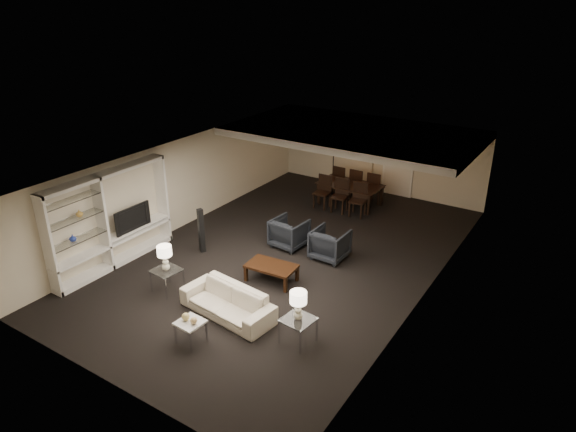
# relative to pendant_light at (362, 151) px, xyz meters

# --- Properties ---
(floor) EXTENTS (11.00, 11.00, 0.00)m
(floor) POSITION_rel_pendant_light_xyz_m (-0.30, -3.50, -1.92)
(floor) COLOR black
(floor) RESTS_ON ground
(ceiling) EXTENTS (7.00, 11.00, 0.02)m
(ceiling) POSITION_rel_pendant_light_xyz_m (-0.30, -3.50, 0.58)
(ceiling) COLOR silver
(ceiling) RESTS_ON ground
(wall_back) EXTENTS (7.00, 0.02, 2.50)m
(wall_back) POSITION_rel_pendant_light_xyz_m (-0.30, 2.00, -0.67)
(wall_back) COLOR beige
(wall_back) RESTS_ON ground
(wall_front) EXTENTS (7.00, 0.02, 2.50)m
(wall_front) POSITION_rel_pendant_light_xyz_m (-0.30, -9.00, -0.67)
(wall_front) COLOR beige
(wall_front) RESTS_ON ground
(wall_left) EXTENTS (0.02, 11.00, 2.50)m
(wall_left) POSITION_rel_pendant_light_xyz_m (-3.80, -3.50, -0.67)
(wall_left) COLOR beige
(wall_left) RESTS_ON ground
(wall_right) EXTENTS (0.02, 11.00, 2.50)m
(wall_right) POSITION_rel_pendant_light_xyz_m (3.20, -3.50, -0.67)
(wall_right) COLOR beige
(wall_right) RESTS_ON ground
(ceiling_soffit) EXTENTS (7.00, 4.00, 0.20)m
(ceiling_soffit) POSITION_rel_pendant_light_xyz_m (-0.30, 0.00, 0.48)
(ceiling_soffit) COLOR silver
(ceiling_soffit) RESTS_ON ceiling
(curtains) EXTENTS (1.50, 0.12, 2.40)m
(curtains) POSITION_rel_pendant_light_xyz_m (-1.20, 1.92, -0.72)
(curtains) COLOR beige
(curtains) RESTS_ON wall_back
(door) EXTENTS (0.90, 0.05, 2.10)m
(door) POSITION_rel_pendant_light_xyz_m (0.40, 1.97, -0.87)
(door) COLOR silver
(door) RESTS_ON wall_back
(painting) EXTENTS (0.95, 0.04, 0.65)m
(painting) POSITION_rel_pendant_light_xyz_m (1.80, 1.96, -0.37)
(painting) COLOR #142D38
(painting) RESTS_ON wall_back
(media_unit) EXTENTS (0.38, 3.40, 2.35)m
(media_unit) POSITION_rel_pendant_light_xyz_m (-3.61, -6.10, -0.74)
(media_unit) COLOR white
(media_unit) RESTS_ON wall_left
(pendant_light) EXTENTS (0.52, 0.52, 0.24)m
(pendant_light) POSITION_rel_pendant_light_xyz_m (0.00, 0.00, 0.00)
(pendant_light) COLOR #D8591E
(pendant_light) RESTS_ON ceiling_soffit
(sofa) EXTENTS (2.15, 1.04, 0.60)m
(sofa) POSITION_rel_pendant_light_xyz_m (0.03, -6.32, -1.62)
(sofa) COLOR beige
(sofa) RESTS_ON floor
(coffee_table) EXTENTS (1.18, 0.75, 0.41)m
(coffee_table) POSITION_rel_pendant_light_xyz_m (0.03, -4.72, -1.72)
(coffee_table) COLOR black
(coffee_table) RESTS_ON floor
(armchair_left) EXTENTS (0.88, 0.90, 0.77)m
(armchair_left) POSITION_rel_pendant_light_xyz_m (-0.57, -3.02, -1.54)
(armchair_left) COLOR black
(armchair_left) RESTS_ON floor
(armchair_right) EXTENTS (0.83, 0.86, 0.77)m
(armchair_right) POSITION_rel_pendant_light_xyz_m (0.63, -3.02, -1.54)
(armchair_right) COLOR black
(armchair_right) RESTS_ON floor
(side_table_left) EXTENTS (0.62, 0.62, 0.53)m
(side_table_left) POSITION_rel_pendant_light_xyz_m (-1.67, -6.32, -1.66)
(side_table_left) COLOR silver
(side_table_left) RESTS_ON floor
(side_table_right) EXTENTS (0.63, 0.63, 0.53)m
(side_table_right) POSITION_rel_pendant_light_xyz_m (1.73, -6.32, -1.66)
(side_table_right) COLOR white
(side_table_right) RESTS_ON floor
(table_lamp_left) EXTENTS (0.34, 0.34, 0.59)m
(table_lamp_left) POSITION_rel_pendant_light_xyz_m (-1.67, -6.32, -1.10)
(table_lamp_left) COLOR beige
(table_lamp_left) RESTS_ON side_table_left
(table_lamp_right) EXTENTS (0.33, 0.33, 0.59)m
(table_lamp_right) POSITION_rel_pendant_light_xyz_m (1.73, -6.32, -1.10)
(table_lamp_right) COLOR beige
(table_lamp_right) RESTS_ON side_table_right
(marble_table) EXTENTS (0.51, 0.51, 0.47)m
(marble_table) POSITION_rel_pendant_light_xyz_m (0.03, -7.42, -1.68)
(marble_table) COLOR silver
(marble_table) RESTS_ON floor
(gold_gourd_a) EXTENTS (0.15, 0.15, 0.15)m
(gold_gourd_a) POSITION_rel_pendant_light_xyz_m (-0.07, -7.42, -1.37)
(gold_gourd_a) COLOR #D0BC6E
(gold_gourd_a) RESTS_ON marble_table
(gold_gourd_b) EXTENTS (0.13, 0.13, 0.13)m
(gold_gourd_b) POSITION_rel_pendant_light_xyz_m (0.13, -7.42, -1.38)
(gold_gourd_b) COLOR #DAB373
(gold_gourd_b) RESTS_ON marble_table
(television) EXTENTS (1.05, 0.14, 0.61)m
(television) POSITION_rel_pendant_light_xyz_m (-3.58, -5.58, -0.87)
(television) COLOR black
(television) RESTS_ON media_unit
(vase_blue) EXTENTS (0.16, 0.16, 0.16)m
(vase_blue) POSITION_rel_pendant_light_xyz_m (-3.61, -7.16, -0.78)
(vase_blue) COLOR #233697
(vase_blue) RESTS_ON media_unit
(vase_amber) EXTENTS (0.16, 0.16, 0.16)m
(vase_amber) POSITION_rel_pendant_light_xyz_m (-3.61, -6.89, -0.28)
(vase_amber) COLOR gold
(vase_amber) RESTS_ON media_unit
(floor_speaker) EXTENTS (0.17, 0.17, 1.18)m
(floor_speaker) POSITION_rel_pendant_light_xyz_m (-2.28, -4.48, -1.33)
(floor_speaker) COLOR black
(floor_speaker) RESTS_ON floor
(dining_table) EXTENTS (1.96, 1.12, 0.68)m
(dining_table) POSITION_rel_pendant_light_xyz_m (-0.52, 0.36, -1.58)
(dining_table) COLOR black
(dining_table) RESTS_ON floor
(chair_nl) EXTENTS (0.48, 0.48, 1.01)m
(chair_nl) POSITION_rel_pendant_light_xyz_m (-1.12, -0.29, -1.42)
(chair_nl) COLOR black
(chair_nl) RESTS_ON floor
(chair_nm) EXTENTS (0.51, 0.51, 1.01)m
(chair_nm) POSITION_rel_pendant_light_xyz_m (-0.52, -0.29, -1.42)
(chair_nm) COLOR black
(chair_nm) RESTS_ON floor
(chair_nr) EXTENTS (0.52, 0.52, 1.01)m
(chair_nr) POSITION_rel_pendant_light_xyz_m (0.08, -0.29, -1.42)
(chair_nr) COLOR black
(chair_nr) RESTS_ON floor
(chair_fl) EXTENTS (0.49, 0.49, 1.01)m
(chair_fl) POSITION_rel_pendant_light_xyz_m (-1.12, 1.01, -1.42)
(chair_fl) COLOR black
(chair_fl) RESTS_ON floor
(chair_fm) EXTENTS (0.47, 0.47, 1.01)m
(chair_fm) POSITION_rel_pendant_light_xyz_m (-0.52, 1.01, -1.42)
(chair_fm) COLOR black
(chair_fm) RESTS_ON floor
(chair_fr) EXTENTS (0.47, 0.47, 1.01)m
(chair_fr) POSITION_rel_pendant_light_xyz_m (0.08, 1.01, -1.42)
(chair_fr) COLOR black
(chair_fr) RESTS_ON floor
(floor_lamp) EXTENTS (0.29, 0.29, 1.70)m
(floor_lamp) POSITION_rel_pendant_light_xyz_m (-1.36, 0.83, -1.07)
(floor_lamp) COLOR black
(floor_lamp) RESTS_ON floor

